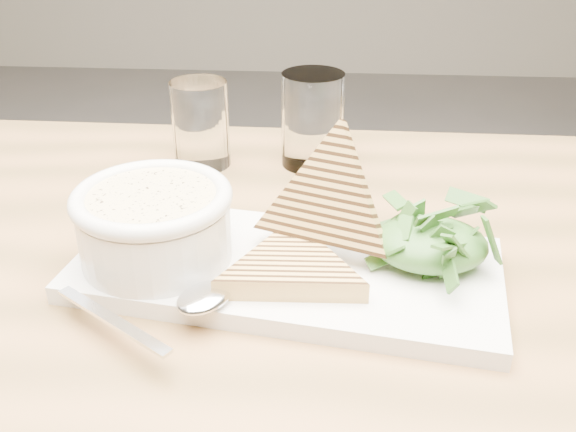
# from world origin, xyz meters

# --- Properties ---
(table_top) EXTENTS (1.11, 0.74, 0.04)m
(table_top) POSITION_xyz_m (0.03, -0.15, 0.71)
(table_top) COLOR olive
(table_top) RESTS_ON ground
(table_leg_br) EXTENTS (0.06, 0.06, 0.69)m
(table_leg_br) POSITION_xyz_m (0.53, 0.16, 0.34)
(table_leg_br) COLOR olive
(table_leg_br) RESTS_ON ground
(platter) EXTENTS (0.38, 0.22, 0.02)m
(platter) POSITION_xyz_m (0.12, -0.14, 0.73)
(platter) COLOR white
(platter) RESTS_ON table_top
(soup_bowl) EXTENTS (0.13, 0.13, 0.05)m
(soup_bowl) POSITION_xyz_m (0.01, -0.14, 0.77)
(soup_bowl) COLOR white
(soup_bowl) RESTS_ON platter
(soup) EXTENTS (0.11, 0.11, 0.01)m
(soup) POSITION_xyz_m (0.01, -0.14, 0.80)
(soup) COLOR beige
(soup) RESTS_ON soup_bowl
(bowl_rim) EXTENTS (0.13, 0.13, 0.01)m
(bowl_rim) POSITION_xyz_m (0.01, -0.14, 0.80)
(bowl_rim) COLOR white
(bowl_rim) RESTS_ON soup_bowl
(sandwich_flat) EXTENTS (0.15, 0.15, 0.02)m
(sandwich_flat) POSITION_xyz_m (0.12, -0.17, 0.75)
(sandwich_flat) COLOR tan
(sandwich_flat) RESTS_ON platter
(sandwich_lean) EXTENTS (0.18, 0.17, 0.16)m
(sandwich_lean) POSITION_xyz_m (0.15, -0.12, 0.79)
(sandwich_lean) COLOR tan
(sandwich_lean) RESTS_ON sandwich_flat
(salad_base) EXTENTS (0.10, 0.08, 0.04)m
(salad_base) POSITION_xyz_m (0.24, -0.14, 0.76)
(salad_base) COLOR #234A18
(salad_base) RESTS_ON platter
(arugula_pile) EXTENTS (0.11, 0.10, 0.05)m
(arugula_pile) POSITION_xyz_m (0.24, -0.14, 0.77)
(arugula_pile) COLOR #40722C
(arugula_pile) RESTS_ON platter
(spoon_bowl) EXTENTS (0.06, 0.06, 0.01)m
(spoon_bowl) POSITION_xyz_m (0.06, -0.21, 0.75)
(spoon_bowl) COLOR silver
(spoon_bowl) RESTS_ON platter
(spoon_handle) EXTENTS (0.11, 0.08, 0.00)m
(spoon_handle) POSITION_xyz_m (-0.00, -0.24, 0.75)
(spoon_handle) COLOR silver
(spoon_handle) RESTS_ON platter
(glass_near) EXTENTS (0.07, 0.07, 0.10)m
(glass_near) POSITION_xyz_m (0.00, 0.09, 0.78)
(glass_near) COLOR white
(glass_near) RESTS_ON table_top
(glass_far) EXTENTS (0.07, 0.07, 0.11)m
(glass_far) POSITION_xyz_m (0.13, 0.10, 0.78)
(glass_far) COLOR white
(glass_far) RESTS_ON table_top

